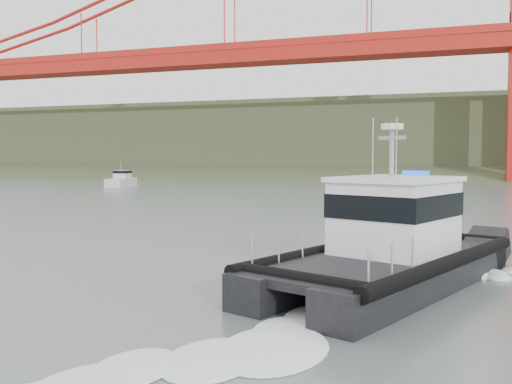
{
  "coord_description": "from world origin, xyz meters",
  "views": [
    {
      "loc": [
        9.15,
        -22.01,
        4.45
      ],
      "look_at": [
        -1.72,
        8.88,
        2.4
      ],
      "focal_mm": 40.0,
      "sensor_mm": 36.0,
      "label": 1
    }
  ],
  "objects": [
    {
      "name": "ground",
      "position": [
        0.0,
        0.0,
        0.0
      ],
      "size": [
        400.0,
        400.0,
        0.0
      ],
      "primitive_type": "plane",
      "color": "#53635C",
      "rests_on": "ground"
    },
    {
      "name": "patrol_boat",
      "position": [
        7.05,
        -2.18,
        1.44
      ],
      "size": [
        8.21,
        12.62,
        5.76
      ],
      "rotation": [
        0.0,
        0.0,
        -0.36
      ],
      "color": "black",
      "rests_on": "ground"
    },
    {
      "name": "motorboat",
      "position": [
        -36.85,
        49.7,
        0.95
      ],
      "size": [
        3.57,
        7.2,
        3.79
      ],
      "rotation": [
        0.0,
        0.0,
        0.19
      ],
      "color": "silver",
      "rests_on": "ground"
    },
    {
      "name": "headlands",
      "position": [
        0.0,
        125.5,
        7.05
      ],
      "size": [
        500.0,
        105.36,
        27.12
      ],
      "color": "#2F3F24",
      "rests_on": "ground"
    }
  ]
}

